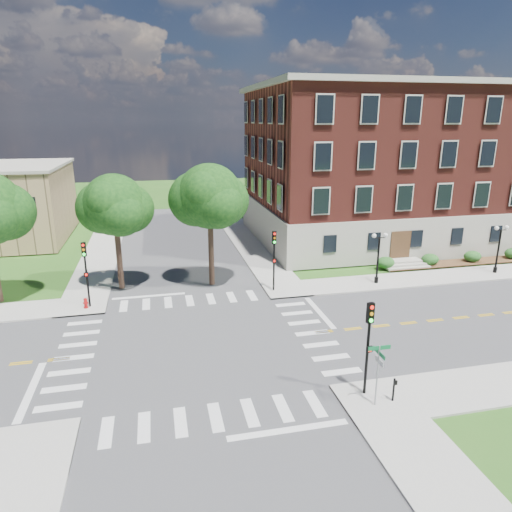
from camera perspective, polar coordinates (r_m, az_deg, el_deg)
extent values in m
plane|color=#285919|center=(28.36, -7.07, -10.97)|extent=(160.00, 160.00, 0.00)
cube|color=#3D3D3F|center=(28.36, -7.07, -10.96)|extent=(90.00, 12.00, 0.01)
cube|color=#3D3D3F|center=(28.36, -7.07, -10.96)|extent=(12.00, 90.00, 0.01)
cube|color=#9E9B93|center=(43.33, 23.58, -2.28)|extent=(34.00, 3.50, 0.12)
cube|color=#9E9B93|center=(50.77, -1.02, 1.80)|extent=(3.50, 34.00, 0.12)
cube|color=#9E9B93|center=(50.12, -18.65, 0.71)|extent=(3.50, 34.00, 0.12)
cube|color=silver|center=(32.84, 7.94, -7.00)|extent=(0.40, 5.50, 0.00)
cube|color=#A5A192|center=(54.91, 16.09, 4.60)|extent=(30.00, 20.00, 4.20)
cube|color=maroon|center=(53.90, 16.79, 12.94)|extent=(29.55, 19.70, 11.80)
cube|color=#A5A192|center=(53.92, 17.36, 19.45)|extent=(30.60, 20.60, 0.50)
cube|color=#472D19|center=(44.58, 17.59, 1.23)|extent=(2.00, 0.10, 2.80)
cylinder|color=#312418|center=(37.61, -16.68, -0.72)|extent=(0.44, 0.44, 4.38)
sphere|color=black|center=(36.56, -17.27, 6.12)|extent=(4.75, 4.75, 4.75)
cylinder|color=#312418|center=(37.02, -5.61, -0.07)|extent=(0.44, 0.44, 4.72)
sphere|color=black|center=(35.92, -5.83, 7.45)|extent=(5.09, 5.09, 5.09)
cylinder|color=black|center=(23.21, 13.68, -12.35)|extent=(0.14, 0.14, 3.80)
cube|color=black|center=(22.17, 14.10, -6.91)|extent=(0.35, 0.27, 1.00)
cylinder|color=red|center=(21.93, 14.32, -6.25)|extent=(0.19, 0.08, 0.18)
cylinder|color=orange|center=(22.06, 14.25, -7.04)|extent=(0.19, 0.08, 0.18)
cylinder|color=#19E533|center=(22.19, 14.19, -7.82)|extent=(0.19, 0.08, 0.18)
cube|color=black|center=(22.79, 13.98, -11.24)|extent=(0.32, 0.17, 0.30)
cylinder|color=black|center=(35.68, 2.25, -1.42)|extent=(0.14, 0.14, 3.80)
cube|color=black|center=(35.01, 2.29, 2.31)|extent=(0.38, 0.33, 1.00)
cylinder|color=red|center=(34.81, 2.35, 2.79)|extent=(0.19, 0.12, 0.18)
cylinder|color=orange|center=(34.89, 2.35, 2.26)|extent=(0.19, 0.12, 0.18)
cylinder|color=#19E533|center=(34.97, 2.34, 1.74)|extent=(0.19, 0.12, 0.18)
cube|color=black|center=(35.33, 2.33, -0.59)|extent=(0.32, 0.23, 0.30)
cylinder|color=black|center=(34.71, -20.33, -3.02)|extent=(0.14, 0.14, 3.80)
cube|color=black|center=(34.02, -20.73, 0.79)|extent=(0.37, 0.30, 1.00)
cylinder|color=red|center=(33.81, -20.82, 1.27)|extent=(0.19, 0.10, 0.18)
cylinder|color=orange|center=(33.89, -20.76, 0.73)|extent=(0.19, 0.10, 0.18)
cylinder|color=#19E533|center=(33.98, -20.71, 0.20)|extent=(0.19, 0.10, 0.18)
cube|color=black|center=(34.35, -20.47, -2.18)|extent=(0.32, 0.20, 0.30)
cylinder|color=black|center=(39.09, 14.80, -2.90)|extent=(0.32, 0.32, 0.50)
cylinder|color=black|center=(38.59, 14.98, -0.59)|extent=(0.16, 0.16, 3.80)
cube|color=black|center=(38.07, 15.20, 2.21)|extent=(1.00, 0.06, 0.06)
sphere|color=white|center=(37.80, 14.55, 2.47)|extent=(0.36, 0.36, 0.36)
sphere|color=white|center=(38.26, 15.88, 2.54)|extent=(0.36, 0.36, 0.36)
cylinder|color=black|center=(45.55, 27.71, -1.52)|extent=(0.32, 0.32, 0.50)
cylinder|color=black|center=(45.11, 27.99, 0.47)|extent=(0.16, 0.16, 3.80)
cube|color=black|center=(44.68, 28.33, 2.87)|extent=(1.00, 0.06, 0.06)
sphere|color=white|center=(44.31, 27.87, 3.10)|extent=(0.36, 0.36, 0.36)
sphere|color=white|center=(44.96, 28.85, 3.14)|extent=(0.36, 0.36, 0.36)
cylinder|color=gray|center=(22.63, 14.90, -14.29)|extent=(0.07, 0.07, 3.10)
cube|color=#0D6835|center=(21.93, 15.19, -11.03)|extent=(1.10, 0.03, 0.20)
cube|color=#0D6835|center=(22.05, 15.14, -11.60)|extent=(0.03, 1.10, 0.20)
cube|color=silver|center=(22.28, 15.16, -12.61)|extent=(0.03, 0.75, 0.25)
cylinder|color=black|center=(23.64, 16.82, -15.70)|extent=(0.10, 0.10, 1.20)
cube|color=black|center=(23.32, 17.06, -14.91)|extent=(0.14, 0.08, 0.22)
cylinder|color=#9A0B0C|center=(35.15, -20.47, -6.02)|extent=(0.32, 0.32, 0.10)
cylinder|color=#9A0B0C|center=(35.06, -20.51, -5.64)|extent=(0.22, 0.22, 0.60)
sphere|color=#9A0B0C|center=(34.94, -20.57, -5.14)|extent=(0.24, 0.24, 0.24)
cylinder|color=#9A0B0C|center=(35.03, -20.53, -5.52)|extent=(0.35, 0.12, 0.12)
cylinder|color=#9A0B0C|center=(35.03, -20.53, -5.52)|extent=(0.12, 0.35, 0.12)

